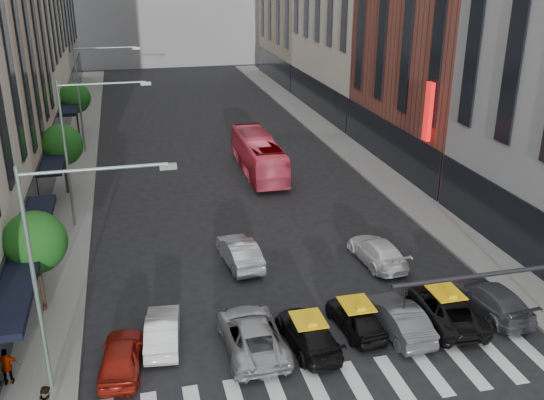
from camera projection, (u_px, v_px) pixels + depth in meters
sidewalk_left at (76, 175)px, 46.80m from camera, size 3.00×96.00×0.15m
sidewalk_right at (355, 154)px, 51.89m from camera, size 3.00×96.00×0.15m
tree_near at (35, 242)px, 27.35m from camera, size 2.88×2.88×4.95m
tree_mid at (62, 145)px, 41.80m from camera, size 2.88×2.88×4.95m
tree_far at (75, 98)px, 56.25m from camera, size 2.88×2.88×4.95m
streetlamp_near at (58, 251)px, 21.50m from camera, size 5.38×0.25×9.00m
streetlamp_mid at (80, 134)px, 35.94m from camera, size 5.38×0.25×9.00m
streetlamp_far at (90, 85)px, 50.39m from camera, size 5.38×0.25×9.00m
liberty_sign at (428, 112)px, 40.92m from camera, size 0.30×0.70×4.00m
car_red at (121, 356)px, 24.39m from camera, size 2.07×4.17×1.37m
car_white_front at (162, 330)px, 26.13m from camera, size 1.83×4.15×1.33m
car_silver at (252, 334)px, 25.74m from camera, size 2.53×5.34×1.47m
taxi_left at (308, 333)px, 25.95m from camera, size 2.19×4.62×1.30m
taxi_center at (356, 318)px, 27.05m from camera, size 1.95×4.02×1.32m
car_grey_mid at (398, 318)px, 26.90m from camera, size 1.77×4.46×1.44m
taxi_right at (444, 307)px, 27.77m from camera, size 2.90×5.44×1.45m
car_grey_curb at (489, 298)px, 28.51m from camera, size 2.46×5.09×1.43m
car_row2_left at (239, 252)px, 32.97m from camera, size 2.03×4.65×1.49m
car_row2_right at (377, 251)px, 33.18m from camera, size 2.23×4.83×1.37m
bus at (258, 155)px, 47.04m from camera, size 2.57×10.61×2.95m
pedestrian_far at (7, 367)px, 23.34m from camera, size 0.94×0.43×1.57m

